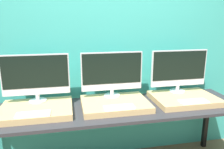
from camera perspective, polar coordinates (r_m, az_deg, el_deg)
wall_back at (r=2.50m, az=-1.12°, el=6.26°), size 8.00×0.04×2.60m
workbench at (r=2.26m, az=0.91°, el=-9.96°), size 2.66×0.70×0.78m
wooden_riser_left at (r=2.22m, az=-19.17°, el=-8.69°), size 0.67×0.51×0.06m
monitor_left at (r=2.28m, az=-19.26°, el=-0.44°), size 0.65×0.17×0.48m
keyboard_left at (r=2.04m, az=-19.89°, el=-9.69°), size 0.29×0.12×0.01m
wooden_riser_center at (r=2.24m, az=0.81°, el=-7.65°), size 0.67×0.51×0.06m
monitor_center at (r=2.30m, az=0.01°, el=0.49°), size 0.65×0.17×0.48m
keyboard_center at (r=2.07m, az=1.90°, el=-8.54°), size 0.29×0.12×0.01m
wooden_riser_right at (r=2.51m, az=18.28°, el=-5.98°), size 0.67×0.51×0.06m
monitor_right at (r=2.56m, az=17.08°, el=1.27°), size 0.65×0.17×0.48m
keyboard_right at (r=2.35m, az=20.53°, el=-6.57°), size 0.29×0.12×0.01m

